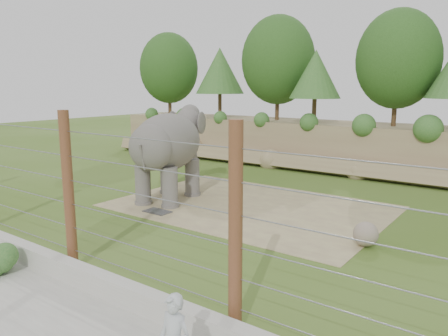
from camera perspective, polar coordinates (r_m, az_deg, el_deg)
The scene contains 8 objects.
ground at distance 14.84m, azimuth -4.59°, elevation -7.25°, with size 90.00×90.00×0.00m, color #3E5F18.
back_embankment at distance 24.91m, azimuth 15.97°, elevation 8.92°, with size 30.00×5.52×8.77m.
dirt_patch at distance 16.86m, azimuth 3.39°, elevation -4.99°, with size 10.00×7.00×0.02m, color #8D795A.
drain_grate at distance 16.23m, azimuth -8.69°, elevation -5.63°, with size 1.00×0.60×0.03m, color #262628.
elephant at distance 17.54m, azimuth -7.33°, elevation 1.65°, with size 1.94×4.52×3.66m, color #605A56, non-canonical shape.
stone_ball at distance 13.29m, azimuth 18.03°, elevation -8.21°, with size 0.72×0.72×0.72m, color gray.
retaining_wall at distance 11.68m, azimuth -21.16°, elevation -11.74°, with size 26.00×0.35×0.50m, color #A5A399.
barrier_fence at distance 11.41m, azimuth -19.65°, elevation -2.93°, with size 20.26×0.26×4.00m.
Camera 1 is at (9.25, -10.67, 4.57)m, focal length 35.00 mm.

